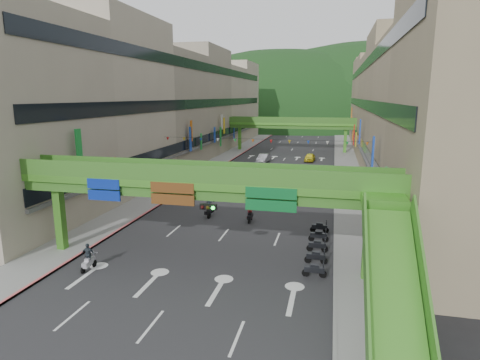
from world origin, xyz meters
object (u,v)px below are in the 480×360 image
(scooter_rider_mid, at_px, (250,212))
(car_silver, at_px, (264,158))
(overpass_near, at_px, (210,194))
(pedestrian_red, at_px, (383,256))
(scooter_rider_near, at_px, (209,207))
(car_yellow, at_px, (310,158))

(scooter_rider_mid, distance_m, car_silver, 33.67)
(overpass_near, xyz_separation_m, car_silver, (-4.01, 43.99, -4.45))
(overpass_near, relative_size, pedestrian_red, 15.16)
(scooter_rider_near, xyz_separation_m, scooter_rider_mid, (4.14, -0.58, -0.05))
(scooter_rider_near, bearing_deg, pedestrian_red, -29.95)
(car_silver, bearing_deg, pedestrian_red, -64.94)
(scooter_rider_mid, height_order, car_yellow, scooter_rider_mid)
(scooter_rider_near, bearing_deg, car_silver, 90.64)
(car_yellow, xyz_separation_m, pedestrian_red, (7.51, -44.69, 0.22))
(overpass_near, relative_size, car_silver, 6.13)
(overpass_near, bearing_deg, scooter_rider_near, 108.01)
(scooter_rider_mid, height_order, pedestrian_red, scooter_rider_mid)
(overpass_near, relative_size, car_yellow, 6.81)
(scooter_rider_near, xyz_separation_m, pedestrian_red, (14.91, -8.59, -0.11))
(scooter_rider_mid, relative_size, car_silver, 0.42)
(car_silver, xyz_separation_m, car_yellow, (7.77, 3.32, -0.05))
(car_yellow, bearing_deg, scooter_rider_near, -97.90)
(car_silver, relative_size, car_yellow, 1.11)
(scooter_rider_mid, xyz_separation_m, car_yellow, (3.26, 36.68, -0.29))
(overpass_near, bearing_deg, car_silver, 95.21)
(scooter_rider_mid, distance_m, pedestrian_red, 13.43)
(scooter_rider_near, distance_m, pedestrian_red, 17.21)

